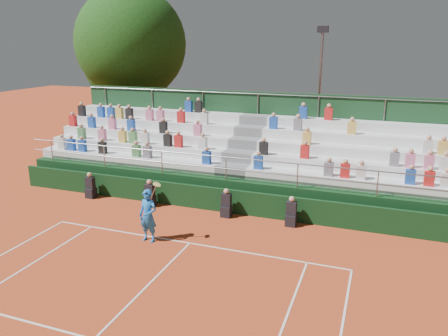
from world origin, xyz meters
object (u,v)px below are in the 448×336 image
(tennis_player, at_px, (148,216))
(tree_east, at_px, (131,44))
(floodlight_mast, at_px, (320,85))
(tree_west, at_px, (130,59))

(tennis_player, height_order, tree_east, tree_east)
(tennis_player, relative_size, floodlight_mast, 0.29)
(tree_west, bearing_deg, tree_east, -40.52)
(tree_west, bearing_deg, floodlight_mast, -0.69)
(floodlight_mast, bearing_deg, tree_west, 179.31)
(tennis_player, height_order, tree_west, tree_west)
(tree_east, xyz_separation_m, floodlight_mast, (11.96, 0.16, -2.19))
(tennis_player, bearing_deg, tree_east, 122.68)
(tree_east, bearing_deg, tree_west, 139.48)
(tennis_player, distance_m, floodlight_mast, 13.79)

